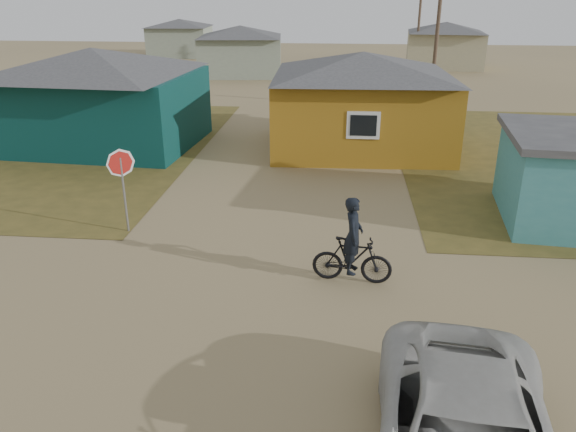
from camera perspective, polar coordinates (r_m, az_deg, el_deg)
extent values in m
plane|color=#927D54|center=(11.20, -4.28, -11.95)|extent=(120.00, 120.00, 0.00)
cube|color=#093331|center=(25.26, -18.77, 10.23)|extent=(8.40, 6.54, 3.00)
pyramid|color=#3C3C3F|center=(24.95, -19.35, 14.71)|extent=(8.93, 7.08, 1.00)
cube|color=#976717|center=(23.61, 7.43, 10.44)|extent=(7.21, 6.24, 3.00)
pyramid|color=#3C3C3F|center=(23.30, 7.67, 15.13)|extent=(7.72, 6.76, 0.90)
cube|color=silver|center=(20.62, 7.66, 9.12)|extent=(1.20, 0.06, 1.00)
cube|color=black|center=(20.59, 7.66, 9.10)|extent=(0.95, 0.04, 0.75)
cube|color=gray|center=(44.06, -4.82, 15.89)|extent=(6.49, 5.60, 2.80)
pyramid|color=#3C3C3F|center=(43.90, -4.90, 18.22)|extent=(7.04, 6.15, 0.80)
cube|color=tan|center=(50.04, 15.60, 15.95)|extent=(6.41, 5.50, 2.80)
pyramid|color=#3C3C3F|center=(49.90, 15.82, 18.00)|extent=(6.95, 6.05, 0.80)
cube|color=gray|center=(57.51, -10.88, 17.03)|extent=(5.75, 5.28, 2.70)
pyramid|color=#3C3C3F|center=(57.39, -11.01, 18.72)|extent=(6.28, 5.81, 0.70)
cylinder|color=brown|center=(31.56, 14.91, 17.47)|extent=(0.20, 0.20, 8.00)
cylinder|color=brown|center=(47.52, 13.20, 19.03)|extent=(0.20, 0.20, 8.00)
cylinder|color=gray|center=(15.79, -16.28, 2.02)|extent=(0.06, 0.06, 2.11)
imported|color=black|center=(12.83, 6.52, -4.45)|extent=(1.86, 0.68, 1.09)
imported|color=black|center=(12.57, 6.64, -1.96)|extent=(0.49, 0.69, 1.79)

